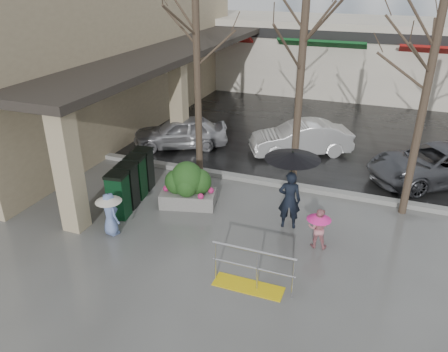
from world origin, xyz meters
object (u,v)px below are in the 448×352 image
Objects in this scene: child_pink at (318,225)px; news_boxes at (132,181)px; tree_midwest at (305,21)px; handrail at (251,274)px; tree_mideast at (436,42)px; child_blue at (110,210)px; car_a at (180,132)px; planter at (188,185)px; car_c at (436,164)px; tree_west at (196,22)px; car_b at (301,138)px; woman at (291,179)px.

news_boxes is at bearing -9.03° from child_pink.
tree_midwest reaches higher than news_boxes.
handrail is 0.29× the size of tree_mideast.
car_a is (-1.08, 6.44, -0.09)m from child_blue.
planter is 8.30m from car_c.
car_a is at bearing 128.11° from tree_west.
tree_midwest is 5.76m from car_b.
child_blue is at bearing -17.79° from car_a.
planter is (-2.76, -1.85, -4.56)m from tree_midwest.
tree_west is 1.50× the size of car_c.
tree_midwest is 1.83× the size of car_b.
news_boxes is at bearing -63.47° from car_b.
car_c is (7.43, 2.62, -4.45)m from tree_west.
child_pink is (4.45, -2.65, -4.46)m from tree_west.
tree_west reaches higher than child_blue.
tree_mideast is 5.40m from child_pink.
tree_west is 0.97× the size of tree_midwest.
planter reaches higher than child_pink.
car_b is at bearing 94.46° from handrail.
car_a is at bearing 89.62° from news_boxes.
woman is at bearing -129.84° from child_blue.
news_boxes is (-7.76, -2.22, -4.18)m from tree_mideast.
car_a is at bearing -122.52° from car_c.
tree_mideast is 1.76× the size of car_a.
child_pink is 0.28× the size of car_b.
news_boxes reaches higher than car_b.
child_blue is (-4.02, -4.01, -4.51)m from tree_midwest.
tree_west is (-3.36, 4.80, 4.71)m from handrail.
tree_midwest is at bearing 91.91° from handrail.
woman reaches higher than handrail.
handrail is 1.57× the size of child_blue.
tree_mideast reaches higher than car_a.
tree_west is 2.74× the size of news_boxes.
news_boxes is (-4.79, -0.25, -0.79)m from woman.
planter reaches higher than news_boxes.
car_b is (-0.81, 5.40, -0.84)m from woman.
woman is 5.53m from car_b.
child_pink is at bearing 133.49° from woman.
tree_west is 5.62× the size of child_blue.
news_boxes is (-5.70, 0.42, 0.06)m from child_pink.
news_boxes is at bearing -167.60° from planter.
news_boxes reaches higher than child_pink.
tree_west is 1.78× the size of car_b.
planter is 0.46× the size of car_b.
car_c is (8.25, 6.63, -0.09)m from child_blue.
tree_midwest is (3.20, 0.00, 0.15)m from tree_west.
tree_west is 5.99m from child_blue.
child_blue is at bearing -53.78° from car_b.
car_b is at bearing -91.49° from woman.
car_c reaches higher than child_pink.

